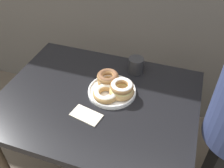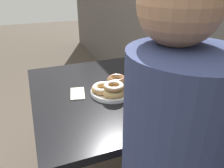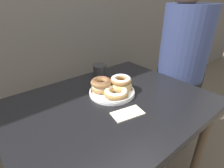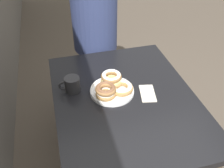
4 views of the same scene
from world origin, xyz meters
name	(u,v)px [view 2 (image 2 of 4)]	position (x,y,z in m)	size (l,w,h in m)	color
dining_table	(100,104)	(0.00, 0.30, 0.69)	(1.02, 0.79, 0.78)	black
donut_plate	(112,88)	(0.06, 0.36, 0.82)	(0.26, 0.27, 0.09)	white
coffee_mug	(151,85)	(0.13, 0.58, 0.83)	(0.09, 0.12, 0.09)	#232326
napkin	(78,93)	(-0.01, 0.17, 0.78)	(0.16, 0.11, 0.01)	beige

